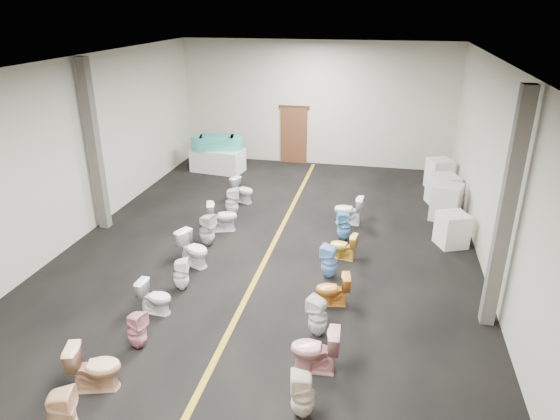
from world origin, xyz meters
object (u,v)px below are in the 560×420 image
at_px(toilet_left_2, 95,367).
at_px(toilet_left_8, 222,216).
at_px(bathtub, 217,142).
at_px(toilet_left_5, 181,274).
at_px(appliance_crate_d, 439,174).
at_px(toilet_left_9, 232,202).
at_px(toilet_left_4, 155,297).
at_px(toilet_right_4, 318,317).
at_px(toilet_right_7, 343,246).
at_px(toilet_left_10, 243,190).
at_px(toilet_right_8, 344,226).
at_px(toilet_right_6, 329,262).
at_px(appliance_crate_c, 442,190).
at_px(toilet_right_2, 303,395).
at_px(display_table, 218,160).
at_px(toilet_left_6, 194,249).
at_px(toilet_left_7, 207,230).
at_px(toilet_right_5, 333,290).
at_px(toilet_right_9, 348,210).
at_px(toilet_left_1, 62,415).
at_px(toilet_right_3, 315,350).
at_px(toilet_left_3, 137,330).
at_px(appliance_crate_b, 446,202).
at_px(appliance_crate_a, 452,230).

distance_m(toilet_left_2, toilet_left_8, 6.12).
distance_m(bathtub, toilet_left_5, 8.15).
relative_size(appliance_crate_d, toilet_left_8, 1.22).
bearing_deg(toilet_left_9, toilet_left_4, 166.28).
bearing_deg(toilet_left_5, toilet_right_4, -121.94).
bearing_deg(toilet_left_5, toilet_right_7, -71.32).
height_order(toilet_left_10, toilet_right_8, toilet_right_8).
relative_size(toilet_left_5, toilet_right_6, 0.92).
xyz_separation_m(appliance_crate_c, toilet_right_2, (-2.72, -9.22, -0.06)).
distance_m(display_table, toilet_left_6, 7.04).
bearing_deg(toilet_left_6, toilet_right_4, -98.89).
distance_m(toilet_left_6, toilet_right_2, 5.19).
bearing_deg(toilet_left_6, toilet_right_7, -49.27).
bearing_deg(toilet_left_4, toilet_left_7, 3.08).
xyz_separation_m(toilet_right_4, toilet_right_6, (-0.05, 2.14, -0.00)).
xyz_separation_m(toilet_right_2, toilet_right_5, (0.09, 3.05, -0.05)).
distance_m(appliance_crate_c, toilet_right_9, 3.37).
xyz_separation_m(appliance_crate_c, toilet_left_1, (-5.90, -10.35, -0.03)).
distance_m(appliance_crate_c, toilet_right_7, 4.90).
bearing_deg(toilet_left_1, toilet_right_2, -86.50).
height_order(toilet_left_5, toilet_right_8, toilet_right_8).
bearing_deg(toilet_right_4, toilet_right_5, -166.59).
xyz_separation_m(appliance_crate_c, toilet_right_9, (-2.66, -2.07, -0.05)).
relative_size(toilet_left_6, toilet_right_9, 1.02).
height_order(appliance_crate_d, toilet_right_8, appliance_crate_d).
relative_size(appliance_crate_c, appliance_crate_d, 0.92).
xyz_separation_m(toilet_left_9, toilet_right_3, (3.29, -6.02, -0.01)).
bearing_deg(toilet_left_3, toilet_right_2, -93.21).
xyz_separation_m(toilet_left_5, toilet_left_10, (-0.12, 5.18, 0.01)).
distance_m(toilet_right_4, toilet_right_6, 2.14).
distance_m(toilet_left_3, toilet_right_7, 5.23).
relative_size(appliance_crate_b, toilet_left_3, 1.39).
distance_m(toilet_left_2, toilet_left_4, 2.16).
bearing_deg(toilet_left_8, toilet_left_5, 162.63).
bearing_deg(toilet_left_3, appliance_crate_a, -33.32).
height_order(toilet_left_2, toilet_left_8, toilet_left_2).
bearing_deg(toilet_right_2, toilet_left_10, -167.98).
bearing_deg(toilet_left_7, toilet_right_3, -128.28).
height_order(bathtub, appliance_crate_a, bathtub).
bearing_deg(toilet_left_8, toilet_left_10, -17.75).
distance_m(toilet_left_7, toilet_right_2, 6.05).
bearing_deg(toilet_left_1, toilet_left_6, -15.12).
distance_m(toilet_left_6, toilet_left_9, 3.01).
relative_size(toilet_left_3, toilet_right_3, 0.89).
bearing_deg(toilet_right_7, toilet_right_2, 7.33).
height_order(display_table, appliance_crate_c, appliance_crate_c).
relative_size(appliance_crate_b, toilet_left_4, 1.49).
distance_m(toilet_left_3, toilet_left_6, 3.08).
bearing_deg(appliance_crate_a, toilet_left_10, 163.45).
xyz_separation_m(toilet_left_10, toilet_right_5, (3.34, -5.10, -0.03)).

